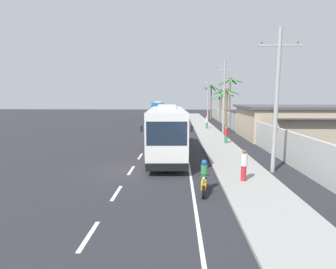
# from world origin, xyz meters

# --- Properties ---
(ground_plane) EXTENTS (160.00, 160.00, 0.00)m
(ground_plane) POSITION_xyz_m (0.00, 0.00, 0.00)
(ground_plane) COLOR #28282D
(sidewalk_kerb) EXTENTS (3.20, 90.00, 0.14)m
(sidewalk_kerb) POSITION_xyz_m (6.80, 10.00, 0.07)
(sidewalk_kerb) COLOR #999993
(sidewalk_kerb) RESTS_ON ground
(lane_markings) EXTENTS (3.85, 71.00, 0.01)m
(lane_markings) POSITION_xyz_m (2.33, 14.54, 0.00)
(lane_markings) COLOR white
(lane_markings) RESTS_ON ground
(boundary_wall) EXTENTS (0.24, 60.00, 2.26)m
(boundary_wall) POSITION_xyz_m (10.60, 14.00, 1.13)
(boundary_wall) COLOR #B2B2AD
(boundary_wall) RESTS_ON ground
(coach_bus_foreground) EXTENTS (3.31, 11.21, 3.96)m
(coach_bus_foreground) POSITION_xyz_m (2.06, 4.09, 2.06)
(coach_bus_foreground) COLOR silver
(coach_bus_foreground) RESTS_ON ground
(coach_bus_far_lane) EXTENTS (3.62, 12.39, 3.64)m
(coach_bus_far_lane) POSITION_xyz_m (-1.60, 41.82, 1.89)
(coach_bus_far_lane) COLOR #2366A8
(coach_bus_far_lane) RESTS_ON ground
(motorcycle_beside_bus) EXTENTS (0.56, 1.96, 1.53)m
(motorcycle_beside_bus) POSITION_xyz_m (3.97, 12.07, 0.63)
(motorcycle_beside_bus) COLOR black
(motorcycle_beside_bus) RESTS_ON ground
(motorcycle_trailing) EXTENTS (0.56, 1.96, 1.60)m
(motorcycle_trailing) POSITION_xyz_m (4.21, -3.87, 0.65)
(motorcycle_trailing) COLOR black
(motorcycle_trailing) RESTS_ON ground
(pedestrian_near_kerb) EXTENTS (0.36, 0.36, 1.68)m
(pedestrian_near_kerb) POSITION_xyz_m (6.46, -2.37, 1.02)
(pedestrian_near_kerb) COLOR red
(pedestrian_near_kerb) RESTS_ON sidewalk_kerb
(pedestrian_midwalk) EXTENTS (0.36, 0.36, 1.58)m
(pedestrian_midwalk) POSITION_xyz_m (7.56, 9.34, 0.96)
(pedestrian_midwalk) COLOR #2D7A47
(pedestrian_midwalk) RESTS_ON sidewalk_kerb
(pedestrian_far_walk) EXTENTS (0.36, 0.36, 1.74)m
(pedestrian_far_walk) POSITION_xyz_m (6.97, 21.33, 1.05)
(pedestrian_far_walk) COLOR #2D7A47
(pedestrian_far_walk) RESTS_ON sidewalk_kerb
(utility_pole_nearest) EXTENTS (2.57, 0.24, 8.55)m
(utility_pole_nearest) POSITION_xyz_m (8.78, -0.13, 4.52)
(utility_pole_nearest) COLOR #9E9E99
(utility_pole_nearest) RESTS_ON ground
(utility_pole_mid) EXTENTS (2.49, 0.24, 9.15)m
(utility_pole_mid) POSITION_xyz_m (8.55, 16.94, 4.80)
(utility_pole_mid) COLOR #9E9E99
(utility_pole_mid) RESTS_ON ground
(utility_pole_far) EXTENTS (2.59, 0.24, 8.06)m
(utility_pole_far) POSITION_xyz_m (8.44, 34.02, 4.28)
(utility_pole_far) COLOR #9E9E99
(utility_pole_far) RESTS_ON ground
(palm_nearest) EXTENTS (3.64, 3.56, 5.76)m
(palm_nearest) POSITION_xyz_m (9.52, 20.67, 4.13)
(palm_nearest) COLOR brown
(palm_nearest) RESTS_ON ground
(palm_second) EXTENTS (3.94, 3.68, 7.11)m
(palm_second) POSITION_xyz_m (9.62, 39.08, 5.30)
(palm_second) COLOR brown
(palm_second) RESTS_ON ground
(palm_third) EXTENTS (3.10, 3.39, 6.04)m
(palm_third) POSITION_xyz_m (10.75, 34.15, 4.23)
(palm_third) COLOR brown
(palm_third) RESTS_ON ground
(palm_fourth) EXTENTS (3.95, 4.05, 7.53)m
(palm_fourth) POSITION_xyz_m (10.81, 25.22, 5.72)
(palm_fourth) COLOR brown
(palm_fourth) RESTS_ON ground
(palm_farthest) EXTENTS (3.38, 3.43, 5.15)m
(palm_farthest) POSITION_xyz_m (10.43, 31.17, 3.99)
(palm_farthest) COLOR brown
(palm_farthest) RESTS_ON ground
(roadside_building) EXTENTS (14.27, 9.32, 3.62)m
(roadside_building) POSITION_xyz_m (17.04, 13.75, 1.82)
(roadside_building) COLOR tan
(roadside_building) RESTS_ON ground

